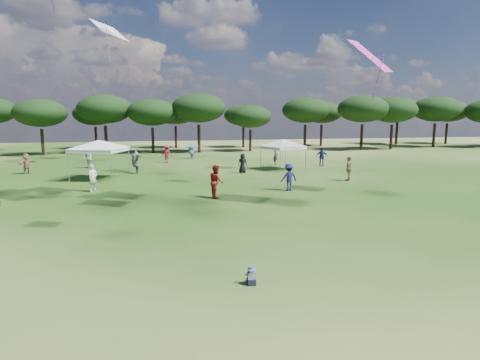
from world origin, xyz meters
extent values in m
plane|color=#2B4E17|center=(0.00, 0.00, 0.00)|extent=(140.00, 140.00, 0.00)
cylinder|color=black|center=(-15.51, 44.30, 1.57)|extent=(0.36, 0.36, 3.14)
ellipsoid|color=black|center=(-15.51, 44.30, 5.03)|extent=(6.11, 6.11, 3.29)
cylinder|color=black|center=(-8.39, 45.81, 1.73)|extent=(0.40, 0.40, 3.46)
ellipsoid|color=black|center=(-8.39, 45.81, 5.54)|extent=(6.73, 6.73, 3.63)
cylinder|color=black|center=(-2.58, 44.63, 1.61)|extent=(0.37, 0.37, 3.21)
ellipsoid|color=black|center=(-2.58, 44.63, 5.14)|extent=(6.24, 6.24, 3.36)
cylinder|color=black|center=(3.26, 44.18, 1.78)|extent=(0.41, 0.41, 3.56)
ellipsoid|color=black|center=(3.26, 44.18, 5.69)|extent=(6.91, 6.91, 3.73)
cylinder|color=black|center=(10.19, 44.51, 1.44)|extent=(0.33, 0.33, 2.88)
ellipsoid|color=black|center=(10.19, 44.51, 4.61)|extent=(5.60, 5.60, 3.02)
cylinder|color=black|center=(18.96, 46.98, 1.72)|extent=(0.39, 0.39, 3.44)
ellipsoid|color=black|center=(18.96, 46.98, 5.51)|extent=(6.69, 6.69, 3.60)
cylinder|color=black|center=(25.77, 43.05, 1.77)|extent=(0.40, 0.40, 3.53)
ellipsoid|color=black|center=(25.77, 43.05, 5.65)|extent=(6.86, 6.86, 3.70)
cylinder|color=black|center=(30.65, 43.46, 1.73)|extent=(0.40, 0.40, 3.47)
ellipsoid|color=black|center=(30.65, 43.46, 5.55)|extent=(6.74, 6.74, 3.63)
cylinder|color=black|center=(39.22, 45.46, 1.79)|extent=(0.41, 0.41, 3.57)
ellipsoid|color=black|center=(39.22, 45.46, 5.72)|extent=(6.94, 6.94, 3.74)
cylinder|color=black|center=(-10.52, 53.31, 1.56)|extent=(0.36, 0.36, 3.11)
ellipsoid|color=black|center=(-10.52, 53.31, 4.98)|extent=(6.05, 6.05, 3.26)
cylinder|color=black|center=(0.83, 52.52, 1.60)|extent=(0.37, 0.37, 3.20)
ellipsoid|color=black|center=(0.83, 52.52, 5.12)|extent=(6.21, 6.21, 3.35)
cylinder|color=black|center=(10.82, 51.34, 1.50)|extent=(0.34, 0.34, 2.99)
ellipsoid|color=black|center=(10.82, 51.34, 4.79)|extent=(5.81, 5.81, 3.13)
cylinder|color=black|center=(23.62, 51.75, 1.66)|extent=(0.38, 0.38, 3.31)
ellipsoid|color=black|center=(23.62, 51.75, 5.30)|extent=(6.43, 6.43, 3.47)
cylinder|color=black|center=(37.30, 52.12, 1.82)|extent=(0.42, 0.42, 3.64)
ellipsoid|color=black|center=(37.30, 52.12, 5.82)|extent=(7.06, 7.06, 3.81)
cylinder|color=black|center=(46.40, 51.51, 1.73)|extent=(0.40, 0.40, 3.46)
ellipsoid|color=black|center=(46.40, 51.51, 5.53)|extent=(6.72, 6.72, 3.62)
cylinder|color=gray|center=(-8.61, 22.11, 1.12)|extent=(0.06, 0.06, 2.24)
cylinder|color=gray|center=(-5.62, 21.08, 1.12)|extent=(0.06, 0.06, 2.24)
cylinder|color=gray|center=(-7.58, 25.10, 1.12)|extent=(0.06, 0.06, 2.24)
cylinder|color=gray|center=(-4.59, 24.07, 1.12)|extent=(0.06, 0.06, 2.24)
cube|color=silver|center=(-6.60, 23.09, 2.19)|extent=(4.23, 4.23, 0.25)
pyramid|color=silver|center=(-6.60, 23.09, 2.92)|extent=(6.41, 6.41, 0.60)
cylinder|color=gray|center=(7.54, 23.79, 0.99)|extent=(0.06, 0.06, 1.99)
cylinder|color=gray|center=(10.16, 24.72, 0.99)|extent=(0.06, 0.06, 1.99)
cylinder|color=gray|center=(6.62, 26.41, 0.99)|extent=(0.06, 0.06, 1.99)
cylinder|color=gray|center=(9.23, 27.34, 0.99)|extent=(0.06, 0.06, 1.99)
cube|color=silver|center=(8.39, 25.56, 1.94)|extent=(3.75, 3.75, 0.25)
pyramid|color=silver|center=(8.39, 25.56, 2.66)|extent=(5.63, 5.63, 0.60)
cube|color=black|center=(-0.33, 2.44, 0.09)|extent=(0.24, 0.24, 0.17)
cube|color=black|center=(-0.39, 2.60, 0.05)|extent=(0.10, 0.21, 0.09)
cube|color=black|center=(-0.24, 2.59, 0.05)|extent=(0.10, 0.21, 0.09)
cube|color=white|center=(-0.33, 2.44, 0.27)|extent=(0.23, 0.17, 0.22)
cylinder|color=white|center=(-0.46, 2.51, 0.27)|extent=(0.09, 0.22, 0.14)
cylinder|color=white|center=(-0.19, 2.48, 0.27)|extent=(0.09, 0.22, 0.14)
sphere|color=#E0B293|center=(-0.33, 2.44, 0.43)|extent=(0.15, 0.15, 0.15)
cone|color=#5685C9|center=(-0.33, 2.44, 0.46)|extent=(0.25, 0.25, 0.03)
cylinder|color=#5685C9|center=(-0.33, 2.44, 0.50)|extent=(0.17, 0.17, 0.07)
imported|color=#2A567F|center=(1.45, 36.19, 0.86)|extent=(2.08, 1.62, 1.71)
imported|color=beige|center=(-8.47, 30.18, 0.93)|extent=(1.08, 1.14, 1.86)
imported|color=maroon|center=(0.66, 14.56, 0.96)|extent=(0.80, 0.99, 1.91)
imported|color=#8B624C|center=(-12.77, 27.43, 0.85)|extent=(1.41, 1.53, 1.70)
imported|color=silver|center=(-6.47, 18.09, 0.86)|extent=(0.72, 0.74, 1.72)
imported|color=#2D2D32|center=(8.84, 29.09, 0.88)|extent=(0.66, 0.76, 1.76)
imported|color=#4F5054|center=(-4.15, 25.81, 0.95)|extent=(1.45, 2.40, 1.90)
imported|color=#1B1752|center=(5.47, 15.78, 0.85)|extent=(1.20, 0.82, 1.71)
imported|color=#A31B2E|center=(-1.35, 32.86, 0.93)|extent=(1.38, 1.19, 1.85)
imported|color=#8C704C|center=(11.02, 18.54, 0.90)|extent=(1.05, 1.06, 1.80)
imported|color=black|center=(4.42, 24.12, 0.82)|extent=(0.95, 0.84, 1.63)
imported|color=navy|center=(12.67, 26.90, 0.91)|extent=(1.13, 0.95, 1.81)
plane|color=#E439AE|center=(7.52, 10.29, 7.48)|extent=(3.09, 2.88, 1.84)
plane|color=silver|center=(-4.81, 14.44, 8.97)|extent=(2.37, 2.55, 1.27)
camera|label=1|loc=(-2.95, -7.76, 4.62)|focal=30.00mm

